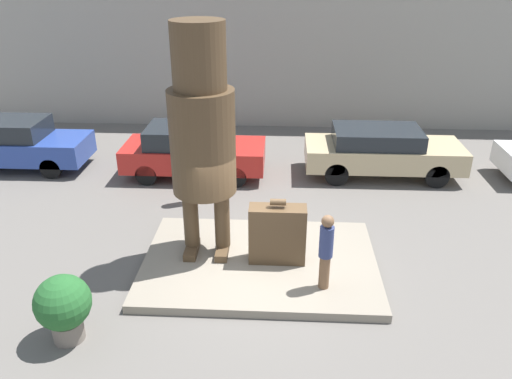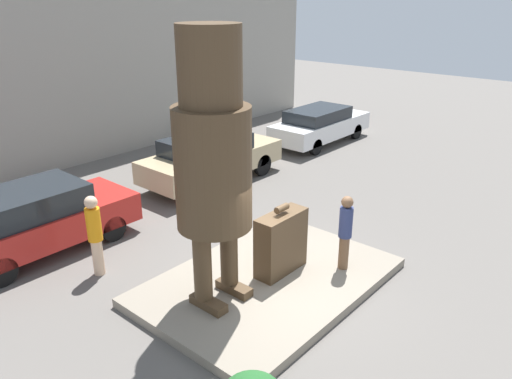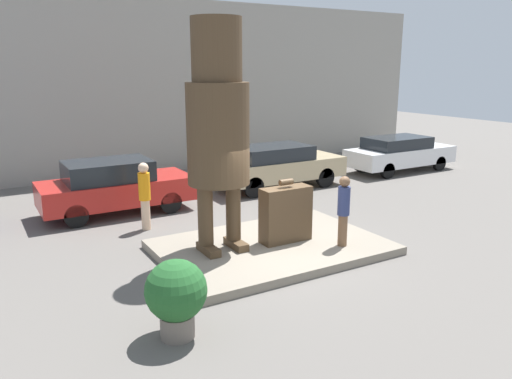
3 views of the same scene
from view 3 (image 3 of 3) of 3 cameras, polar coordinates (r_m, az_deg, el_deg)
The scene contains 11 objects.
ground_plane at distance 11.71m, azimuth 1.79°, elevation -7.04°, with size 60.00×60.00×0.00m, color #605B56.
pedestal at distance 11.68m, azimuth 1.80°, elevation -6.60°, with size 5.08×3.52×0.19m.
building_backdrop at distance 20.28m, azimuth -13.88°, elevation 11.23°, with size 28.00×0.60×6.74m.
statue_figure at distance 10.67m, azimuth -4.38°, elevation 8.02°, with size 1.35×1.35×4.97m.
giant_suitcase at distance 11.62m, azimuth 3.41°, elevation -2.83°, with size 1.21×0.46×1.49m.
tourist at distance 11.40m, azimuth 9.97°, elevation -2.11°, with size 0.28×0.28×1.63m.
parked_car_red at distance 14.98m, azimuth -15.88°, elevation 0.42°, with size 4.28×1.79×1.57m.
parked_car_tan at distance 17.52m, azimuth 2.37°, elevation 2.83°, with size 4.72×1.82×1.51m.
parked_car_white at distance 21.16m, azimuth 16.09°, elevation 4.05°, with size 4.68×1.72×1.42m.
planter_pot at distance 8.03m, azimuth -9.11°, elevation -11.73°, with size 0.98×0.98×1.29m.
worker_hivis at distance 13.25m, azimuth -12.61°, elevation -0.43°, with size 0.30×0.30×1.79m.
Camera 3 is at (-5.84, -9.25, 4.19)m, focal length 35.00 mm.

